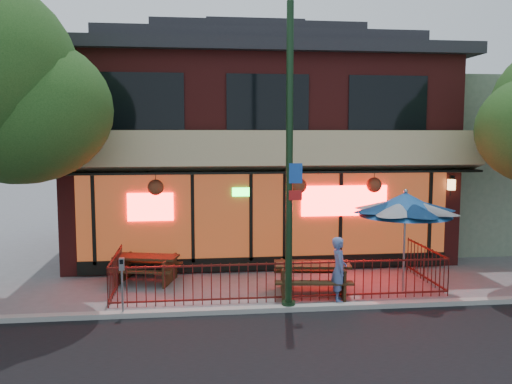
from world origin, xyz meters
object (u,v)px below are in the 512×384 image
Objects in this scene: street_light at (289,175)px; patio_umbrella at (405,204)px; pedestrian at (339,269)px; picnic_table_right at (312,274)px; picnic_table_left at (146,265)px; parking_meter_near at (122,277)px.

street_light is 2.61× the size of patio_umbrella.
picnic_table_right is at bearing 49.72° from pedestrian.
street_light is 3.51× the size of picnic_table_left.
picnic_table_left is at bearing 158.38° from picnic_table_right.
street_light reaches higher than pedestrian.
picnic_table_right is 4.74m from parking_meter_near.
patio_umbrella reaches higher than pedestrian.
parking_meter_near reaches higher than picnic_table_right.
street_light reaches higher than parking_meter_near.
parking_meter_near is at bearing 104.49° from pedestrian.
street_light is at bearing -125.87° from picnic_table_right.
pedestrian reaches higher than parking_meter_near.
patio_umbrella is (3.22, 1.10, -0.86)m from street_light.
parking_meter_near is at bearing -170.42° from patio_umbrella.
pedestrian is 1.18× the size of parking_meter_near.
picnic_table_left is 4.61m from picnic_table_right.
patio_umbrella reaches higher than picnic_table_right.
patio_umbrella is 2.48m from pedestrian.
patio_umbrella reaches higher than picnic_table_left.
parking_meter_near is (-0.28, -2.88, 0.43)m from picnic_table_left.
patio_umbrella is 7.22m from parking_meter_near.
patio_umbrella is 1.99× the size of parking_meter_near.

